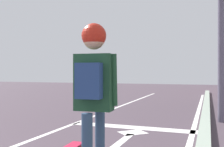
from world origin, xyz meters
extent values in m
cube|color=silver|center=(0.25, 6.00, 0.00)|extent=(0.12, 20.00, 0.01)
cube|color=silver|center=(3.18, 6.00, 0.00)|extent=(0.12, 20.00, 0.01)
cube|color=silver|center=(1.79, 5.60, 0.00)|extent=(3.08, 0.40, 0.01)
cube|color=silver|center=(1.94, 4.23, 0.00)|extent=(0.16, 1.40, 0.01)
cube|color=silver|center=(1.94, 5.08, 0.00)|extent=(0.71, 0.71, 0.01)
cube|color=#97A595|center=(3.43, 6.00, 0.07)|extent=(0.24, 24.00, 0.14)
cylinder|color=navy|center=(2.36, 2.25, 0.50)|extent=(0.11, 0.11, 0.85)
cube|color=#1C432A|center=(2.38, 2.05, 1.22)|extent=(0.41, 0.21, 0.60)
cylinder|color=#1C432A|center=(2.17, 2.07, 1.25)|extent=(0.07, 0.08, 0.54)
cylinder|color=#1C432A|center=(2.58, 2.10, 1.25)|extent=(0.07, 0.10, 0.54)
sphere|color=tan|center=(2.38, 2.05, 1.68)|extent=(0.23, 0.23, 0.23)
sphere|color=red|center=(2.38, 2.05, 1.71)|extent=(0.26, 0.26, 0.26)
cube|color=navy|center=(2.39, 1.91, 1.24)|extent=(0.27, 0.16, 0.36)
cube|color=#B2B2B7|center=(1.31, 3.63, 0.05)|extent=(0.18, 0.06, 0.01)
cylinder|color=#C73735|center=(1.21, 3.62, 0.02)|extent=(0.03, 0.05, 0.05)
cylinder|color=#C73735|center=(1.41, 3.63, 0.02)|extent=(0.03, 0.05, 0.05)
cylinder|color=#5A5468|center=(3.82, 7.10, 2.46)|extent=(0.16, 0.16, 4.91)
camera|label=1|loc=(3.51, -0.45, 1.32)|focal=41.74mm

